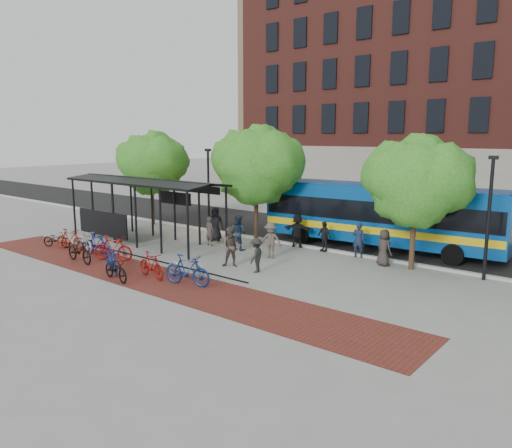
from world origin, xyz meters
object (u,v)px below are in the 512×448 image
Objects in this scene: bus_shelter at (142,188)px; bus at (381,213)px; pedestrian_9 at (256,255)px; pedestrian_7 at (359,240)px; lamp_post_right at (489,215)px; bike_0 at (57,239)px; bike_7 at (112,260)px; pedestrian_1 at (210,231)px; tree_a at (152,161)px; pedestrian_3 at (271,240)px; bike_2 at (84,241)px; pedestrian_2 at (238,232)px; tree_b at (258,162)px; bike_4 at (80,251)px; bike_8 at (116,269)px; pedestrian_8 at (231,247)px; pedestrian_4 at (324,236)px; pedestrian_0 at (215,224)px; pedestrian_5 at (298,230)px; bike_11 at (187,270)px; pedestrian_6 at (384,248)px; tree_c at (418,179)px; bike_10 at (186,266)px; bike_1 at (70,239)px; lamp_post_left at (208,188)px; bike_3 at (97,244)px; bike_5 at (113,248)px.

bus is (11.23, 6.65, -1.06)m from bus_shelter.
pedestrian_7 is at bearing 142.05° from pedestrian_9.
lamp_post_right reaches higher than bike_0.
bus_shelter is 5.51× the size of bike_7.
pedestrian_1 is at bearing -150.46° from bus.
tree_a reaches higher than pedestrian_3.
bus reaches higher than pedestrian_3.
bike_2 is at bearing -64.97° from tree_a.
bike_0 is 9.77m from pedestrian_2.
lamp_post_right is 2.94× the size of pedestrian_7.
pedestrian_7 is (6.00, 0.45, -3.59)m from tree_b.
bike_8 is (3.85, -0.69, -0.07)m from bike_4.
pedestrian_8 is (3.91, -2.56, 0.12)m from pedestrian_1.
pedestrian_3 is 2.43m from pedestrian_8.
pedestrian_4 is (7.72, 9.26, 0.23)m from bike_4.
pedestrian_0 is 4.83m from pedestrian_5.
bike_0 is 0.91× the size of bike_8.
bike_8 is at bearing 105.86° from pedestrian_1.
bike_11 is (2.96, -8.10, -3.84)m from tree_b.
pedestrian_2 is (7.89, 5.75, 0.48)m from bike_0.
pedestrian_6 is at bearing -164.96° from pedestrian_1.
bike_0 is at bearing -154.66° from tree_c.
tree_a is 13.72m from bike_8.
tree_b is at bearing 15.61° from bike_7.
bike_4 is 1.22× the size of bike_10.
bus is 7.26× the size of bike_10.
pedestrian_9 reaches higher than bike_0.
bike_1 is at bearing 49.15° from pedestrian_1.
lamp_post_left is 2.47× the size of bike_11.
bike_3 is at bearing -98.20° from bike_1.
tree_b is 8.96m from bike_5.
pedestrian_8 is at bearing 44.19° from pedestrian_7.
bike_1 is 0.96× the size of bike_8.
tree_b is at bearing 0.00° from tree_a.
pedestrian_1 is (-1.53, -2.29, -3.66)m from tree_b.
bus is at bearing -67.85° from bike_1.
bike_5 is (-8.73, -10.44, -1.33)m from bus.
bike_5 is 1.13× the size of pedestrian_5.
bus is 13.72m from bike_7.
bike_0 is at bearing 75.19° from bike_10.
bike_11 is 5.65m from pedestrian_3.
bike_11 is at bearing -149.64° from bike_10.
lamp_post_left reaches higher than bike_2.
pedestrian_7 is at bearing -41.89° from bike_4.
bike_0 is 0.94× the size of pedestrian_5.
bike_2 is 1.18× the size of pedestrian_7.
lamp_post_right reaches higher than bike_7.
bike_10 is 0.95× the size of pedestrian_8.
pedestrian_0 is 1.08× the size of pedestrian_5.
tree_c is 16.69m from bike_2.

